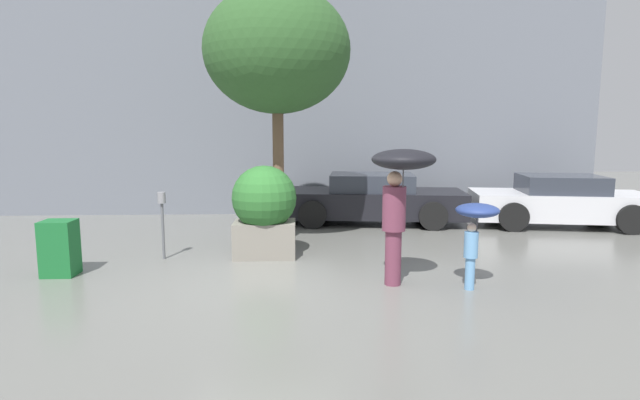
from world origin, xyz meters
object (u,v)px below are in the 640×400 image
(person_adult, at_px, (400,183))
(parked_car_far, at_px, (560,202))
(person_child, at_px, (476,222))
(parking_meter, at_px, (162,211))
(planter_box, at_px, (264,208))
(parked_car_near, at_px, (371,199))
(street_tree, at_px, (277,52))
(newspaper_box, at_px, (59,248))

(person_adult, height_order, parked_car_far, person_adult)
(person_child, xyz_separation_m, parking_meter, (-5.04, 1.95, -0.13))
(planter_box, height_order, person_child, planter_box)
(planter_box, relative_size, person_adult, 0.82)
(parked_car_near, relative_size, street_tree, 0.93)
(parked_car_near, distance_m, street_tree, 4.56)
(parked_car_near, xyz_separation_m, parked_car_far, (4.55, -0.61, -0.00))
(person_child, distance_m, parking_meter, 5.41)
(person_child, relative_size, parking_meter, 1.04)
(parked_car_far, height_order, parking_meter, parked_car_far)
(street_tree, bearing_deg, parking_meter, -149.30)
(street_tree, bearing_deg, parked_car_far, 13.32)
(person_child, height_order, street_tree, street_tree)
(parked_car_near, bearing_deg, parked_car_far, -90.79)
(street_tree, bearing_deg, newspaper_box, -147.45)
(planter_box, xyz_separation_m, person_adult, (2.12, -1.88, 0.66))
(planter_box, relative_size, newspaper_box, 1.88)
(person_adult, bearing_deg, newspaper_box, -138.24)
(planter_box, height_order, parked_car_near, planter_box)
(person_adult, height_order, newspaper_box, person_adult)
(parked_car_far, bearing_deg, planter_box, 121.18)
(newspaper_box, bearing_deg, parked_car_far, 20.39)
(street_tree, xyz_separation_m, newspaper_box, (-3.44, -2.20, -3.43))
(person_child, bearing_deg, newspaper_box, 150.15)
(parked_car_near, height_order, parking_meter, parked_car_near)
(parked_car_near, bearing_deg, planter_box, 150.18)
(person_adult, xyz_separation_m, person_child, (1.09, -0.18, -0.55))
(person_adult, xyz_separation_m, parked_car_far, (4.90, 4.60, -0.97))
(parked_car_far, bearing_deg, parking_meter, 117.71)
(planter_box, height_order, street_tree, street_tree)
(planter_box, relative_size, parked_car_near, 0.36)
(planter_box, distance_m, person_adult, 2.91)
(person_adult, bearing_deg, street_tree, 172.59)
(parking_meter, bearing_deg, parked_car_far, 17.72)
(parking_meter, height_order, newspaper_box, parking_meter)
(street_tree, distance_m, newspaper_box, 5.33)
(person_adult, relative_size, newspaper_box, 2.29)
(parked_car_far, distance_m, parking_meter, 9.30)
(person_child, bearing_deg, parked_car_near, 76.50)
(person_adult, xyz_separation_m, newspaper_box, (-5.34, 0.79, -1.12))
(planter_box, bearing_deg, street_tree, 78.64)
(person_adult, relative_size, parking_meter, 1.68)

